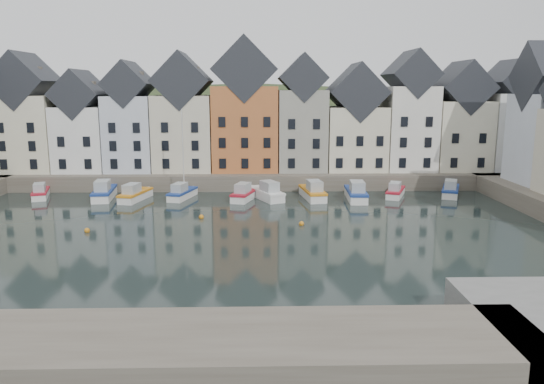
{
  "coord_description": "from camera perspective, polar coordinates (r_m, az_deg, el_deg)",
  "views": [
    {
      "loc": [
        1.92,
        -44.66,
        13.07
      ],
      "look_at": [
        3.17,
        6.0,
        3.11
      ],
      "focal_mm": 35.0,
      "sensor_mm": 36.0,
      "label": 1
    }
  ],
  "objects": [
    {
      "name": "ground",
      "position": [
        46.58,
        -3.73,
        -5.2
      ],
      "size": [
        260.0,
        260.0,
        0.0
      ],
      "primitive_type": "plane",
      "color": "black",
      "rests_on": "ground"
    },
    {
      "name": "far_quay",
      "position": [
        75.66,
        -2.85,
        1.93
      ],
      "size": [
        90.0,
        16.0,
        2.0
      ],
      "primitive_type": "cube",
      "color": "#544C40",
      "rests_on": "ground"
    },
    {
      "name": "near_wall",
      "position": [
        28.31,
        -27.2,
        -15.43
      ],
      "size": [
        50.0,
        6.0,
        2.0
      ],
      "primitive_type": "cube",
      "color": "#544C40",
      "rests_on": "ground"
    },
    {
      "name": "hillside",
      "position": [
        105.36,
        -2.4,
        -6.01
      ],
      "size": [
        153.6,
        70.4,
        64.0
      ],
      "color": "#22341A",
      "rests_on": "ground"
    },
    {
      "name": "far_terrace",
      "position": [
        72.8,
        -0.4,
        7.82
      ],
      "size": [
        72.37,
        8.16,
        17.78
      ],
      "color": "beige",
      "rests_on": "far_quay"
    },
    {
      "name": "mooring_buoys",
      "position": [
        51.98,
        -7.92,
        -3.38
      ],
      "size": [
        20.5,
        5.5,
        0.5
      ],
      "color": "orange",
      "rests_on": "ground"
    },
    {
      "name": "boat_a",
      "position": [
        69.91,
        -23.64,
        -0.08
      ],
      "size": [
        3.14,
        5.63,
        2.07
      ],
      "rotation": [
        0.0,
        0.0,
        0.29
      ],
      "color": "silver",
      "rests_on": "ground"
    },
    {
      "name": "boat_b",
      "position": [
        66.55,
        -17.62,
        -0.05
      ],
      "size": [
        2.84,
        6.94,
        2.59
      ],
      "rotation": [
        0.0,
        0.0,
        0.11
      ],
      "color": "silver",
      "rests_on": "ground"
    },
    {
      "name": "boat_c",
      "position": [
        64.67,
        -14.54,
        -0.28
      ],
      "size": [
        3.19,
        6.27,
        2.3
      ],
      "rotation": [
        0.0,
        0.0,
        -0.23
      ],
      "color": "silver",
      "rests_on": "ground"
    },
    {
      "name": "boat_d",
      "position": [
        64.53,
        -9.66,
        -0.08
      ],
      "size": [
        3.19,
        5.94,
        10.85
      ],
      "rotation": [
        0.0,
        0.0,
        -0.27
      ],
      "color": "silver",
      "rests_on": "ground"
    },
    {
      "name": "boat_e",
      "position": [
        63.08,
        -2.95,
        -0.21
      ],
      "size": [
        3.54,
        6.28,
        2.3
      ],
      "rotation": [
        0.0,
        0.0,
        -0.3
      ],
      "color": "silver",
      "rests_on": "ground"
    },
    {
      "name": "boat_f",
      "position": [
        63.29,
        -0.58,
        -0.11
      ],
      "size": [
        4.56,
        6.74,
        2.49
      ],
      "rotation": [
        0.0,
        0.0,
        0.43
      ],
      "color": "silver",
      "rests_on": "ground"
    },
    {
      "name": "boat_g",
      "position": [
        63.7,
        4.42,
        -0.05
      ],
      "size": [
        2.94,
        6.89,
        2.56
      ],
      "rotation": [
        0.0,
        0.0,
        0.13
      ],
      "color": "silver",
      "rests_on": "ground"
    },
    {
      "name": "boat_h",
      "position": [
        63.64,
        9.03,
        -0.15
      ],
      "size": [
        2.46,
        6.9,
        2.61
      ],
      "rotation": [
        0.0,
        0.0,
        -0.05
      ],
      "color": "silver",
      "rests_on": "ground"
    },
    {
      "name": "boat_i",
      "position": [
        66.43,
        13.12,
        0.03
      ],
      "size": [
        3.59,
        5.66,
        2.08
      ],
      "rotation": [
        0.0,
        0.0,
        -0.38
      ],
      "color": "silver",
      "rests_on": "ground"
    },
    {
      "name": "boat_j",
      "position": [
        68.85,
        18.65,
        0.17
      ],
      "size": [
        3.95,
        6.21,
        2.28
      ],
      "rotation": [
        0.0,
        0.0,
        -0.39
      ],
      "color": "silver",
      "rests_on": "ground"
    }
  ]
}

